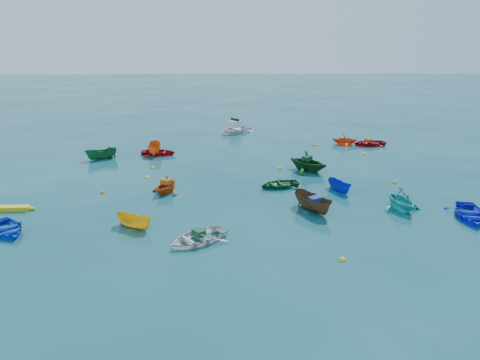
{
  "coord_description": "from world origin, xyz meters",
  "views": [
    {
      "loc": [
        -0.72,
        -27.48,
        11.56
      ],
      "look_at": [
        0.0,
        5.0,
        0.4
      ],
      "focal_mm": 35.0,
      "sensor_mm": 36.0,
      "label": 1
    }
  ],
  "objects_px": {
    "dinghy_blue_se": "(469,218)",
    "motorboat_white": "(235,132)",
    "dinghy_blue_sw": "(7,232)",
    "kayak_yellow": "(4,211)",
    "dinghy_white_near": "(198,242)"
  },
  "relations": [
    {
      "from": "dinghy_blue_sw",
      "to": "dinghy_white_near",
      "type": "xyz_separation_m",
      "value": [
        11.01,
        -1.42,
        0.0
      ]
    },
    {
      "from": "dinghy_blue_se",
      "to": "motorboat_white",
      "type": "xyz_separation_m",
      "value": [
        -14.19,
        23.33,
        0.0
      ]
    },
    {
      "from": "dinghy_white_near",
      "to": "dinghy_blue_se",
      "type": "xyz_separation_m",
      "value": [
        16.57,
        2.93,
        0.0
      ]
    },
    {
      "from": "dinghy_blue_sw",
      "to": "dinghy_white_near",
      "type": "relative_size",
      "value": 0.92
    },
    {
      "from": "dinghy_blue_sw",
      "to": "motorboat_white",
      "type": "relative_size",
      "value": 0.79
    },
    {
      "from": "dinghy_blue_se",
      "to": "motorboat_white",
      "type": "distance_m",
      "value": 27.3
    },
    {
      "from": "dinghy_white_near",
      "to": "kayak_yellow",
      "type": "xyz_separation_m",
      "value": [
        -12.7,
        4.69,
        0.0
      ]
    },
    {
      "from": "dinghy_blue_sw",
      "to": "kayak_yellow",
      "type": "relative_size",
      "value": 0.83
    },
    {
      "from": "dinghy_blue_sw",
      "to": "dinghy_blue_se",
      "type": "xyz_separation_m",
      "value": [
        27.58,
        1.51,
        0.0
      ]
    },
    {
      "from": "dinghy_blue_sw",
      "to": "kayak_yellow",
      "type": "height_order",
      "value": "dinghy_blue_sw"
    },
    {
      "from": "motorboat_white",
      "to": "dinghy_white_near",
      "type": "bearing_deg",
      "value": -49.8
    },
    {
      "from": "dinghy_white_near",
      "to": "kayak_yellow",
      "type": "distance_m",
      "value": 13.54
    },
    {
      "from": "dinghy_white_near",
      "to": "kayak_yellow",
      "type": "bearing_deg",
      "value": -148.38
    },
    {
      "from": "dinghy_blue_se",
      "to": "kayak_yellow",
      "type": "relative_size",
      "value": 0.93
    },
    {
      "from": "dinghy_blue_sw",
      "to": "motorboat_white",
      "type": "distance_m",
      "value": 28.22
    }
  ]
}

